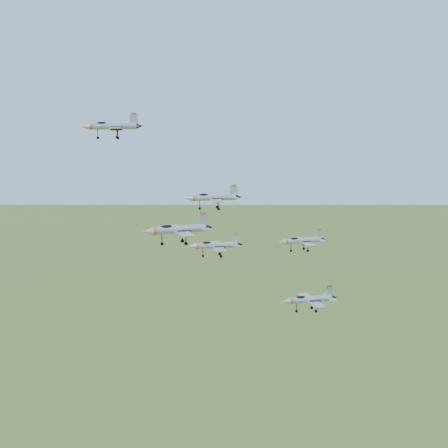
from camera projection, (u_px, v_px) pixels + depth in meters
name	position (u px, v px, depth m)	size (l,w,h in m)	color
jet_lead	(111.00, 126.00, 130.40)	(13.09, 10.94, 3.50)	#9DA2A9
jet_left_high	(212.00, 197.00, 126.30)	(11.91, 10.06, 3.21)	#9DA2A9
jet_right_high	(177.00, 229.00, 114.72)	(13.60, 11.22, 3.64)	#9DA2A9
jet_left_low	(215.00, 245.00, 138.47)	(12.49, 10.55, 3.37)	#9DA2A9
jet_right_low	(301.00, 240.00, 124.26)	(10.49, 8.68, 2.80)	#9DA2A9
jet_trail	(309.00, 299.00, 139.55)	(13.51, 11.26, 3.61)	#9DA2A9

